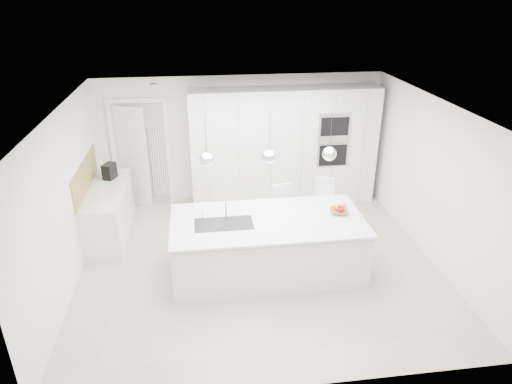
{
  "coord_description": "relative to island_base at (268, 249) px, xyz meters",
  "views": [
    {
      "loc": [
        -0.85,
        -6.08,
        4.06
      ],
      "look_at": [
        0.0,
        0.3,
        1.1
      ],
      "focal_mm": 32.0,
      "sensor_mm": 36.0,
      "label": 1
    }
  ],
  "objects": [
    {
      "name": "fruit_bowl",
      "position": [
        1.09,
        0.11,
        0.5
      ],
      "size": [
        0.33,
        0.33,
        0.07
      ],
      "primitive_type": "imported",
      "rotation": [
        0.0,
        0.0,
        -0.27
      ],
      "color": "#A8813A",
      "rests_on": "island_worktop"
    },
    {
      "name": "apple_b",
      "position": [
        1.11,
        0.14,
        0.54
      ],
      "size": [
        0.08,
        0.08,
        0.08
      ],
      "primitive_type": "sphere",
      "color": "#B90018",
      "rests_on": "fruit_bowl"
    },
    {
      "name": "island_worktop",
      "position": [
        0.0,
        0.05,
        0.45
      ],
      "size": [
        2.84,
        1.4,
        0.04
      ],
      "primitive_type": "cube",
      "color": "white",
      "rests_on": "island_base"
    },
    {
      "name": "bar_stool_left",
      "position": [
        0.39,
        0.87,
        0.08
      ],
      "size": [
        0.44,
        0.53,
        1.03
      ],
      "primitive_type": null,
      "rotation": [
        0.0,
        0.0,
        0.23
      ],
      "color": "white",
      "rests_on": "floor"
    },
    {
      "name": "pendant_left",
      "position": [
        -0.85,
        -0.0,
        1.47
      ],
      "size": [
        0.2,
        0.2,
        0.2
      ],
      "primitive_type": "sphere",
      "color": "white",
      "rests_on": "ceiling"
    },
    {
      "name": "hallway_door",
      "position": [
        -2.3,
        2.72,
        0.57
      ],
      "size": [
        0.76,
        0.38,
        2.0
      ],
      "primitive_type": "cube",
      "rotation": [
        0.0,
        0.0,
        -0.44
      ],
      "color": "white",
      "rests_on": "floor"
    },
    {
      "name": "doorway_frame",
      "position": [
        -2.05,
        2.77,
        0.59
      ],
      "size": [
        1.11,
        0.08,
        2.13
      ],
      "primitive_type": null,
      "color": "white",
      "rests_on": "floor"
    },
    {
      "name": "pendant_mid",
      "position": [
        -0.0,
        -0.0,
        1.47
      ],
      "size": [
        0.2,
        0.2,
        0.2
      ],
      "primitive_type": "sphere",
      "color": "white",
      "rests_on": "ceiling"
    },
    {
      "name": "oven_stack",
      "position": [
        1.6,
        2.19,
        0.92
      ],
      "size": [
        0.62,
        0.04,
        1.05
      ],
      "primitive_type": null,
      "color": "#A5A5A8",
      "rests_on": "tall_cabinets"
    },
    {
      "name": "pendant_right",
      "position": [
        0.85,
        -0.0,
        1.47
      ],
      "size": [
        0.2,
        0.2,
        0.2
      ],
      "primitive_type": "sphere",
      "color": "white",
      "rests_on": "ceiling"
    },
    {
      "name": "apple_extra_3",
      "position": [
        1.14,
        0.12,
        0.54
      ],
      "size": [
        0.09,
        0.09,
        0.09
      ],
      "primitive_type": "sphere",
      "color": "#B90018",
      "rests_on": "fruit_bowl"
    },
    {
      "name": "island_sink",
      "position": [
        -0.65,
        -0.0,
        0.39
      ],
      "size": [
        0.84,
        0.44,
        0.18
      ],
      "primitive_type": null,
      "color": "#3F3F42",
      "rests_on": "island_worktop"
    },
    {
      "name": "left_base_cabinets",
      "position": [
        -2.55,
        1.5,
        0.0
      ],
      "size": [
        0.6,
        1.8,
        0.86
      ],
      "primitive_type": "cube",
      "color": "silver",
      "rests_on": "floor"
    },
    {
      "name": "island_base",
      "position": [
        0.0,
        0.0,
        0.0
      ],
      "size": [
        2.8,
        1.2,
        0.86
      ],
      "primitive_type": "cube",
      "color": "silver",
      "rests_on": "floor"
    },
    {
      "name": "oak_backsplash",
      "position": [
        -2.84,
        1.5,
        0.72
      ],
      "size": [
        0.02,
        1.8,
        0.5
      ],
      "primitive_type": "cube",
      "color": "#A8813A",
      "rests_on": "wall_left"
    },
    {
      "name": "banana_bunch",
      "position": [
        1.13,
        0.12,
        0.58
      ],
      "size": [
        0.22,
        0.16,
        0.19
      ],
      "primitive_type": "torus",
      "rotation": [
        1.22,
        0.0,
        0.35
      ],
      "color": "gold",
      "rests_on": "fruit_bowl"
    },
    {
      "name": "ceiling",
      "position": [
        -0.1,
        0.3,
        2.07
      ],
      "size": [
        5.5,
        5.5,
        0.0
      ],
      "primitive_type": "plane",
      "rotation": [
        3.14,
        0.0,
        0.0
      ],
      "color": "white",
      "rests_on": "wall_back"
    },
    {
      "name": "apple_c",
      "position": [
        1.07,
        0.13,
        0.54
      ],
      "size": [
        0.07,
        0.07,
        0.07
      ],
      "primitive_type": "sphere",
      "color": "#B90018",
      "rests_on": "fruit_bowl"
    },
    {
      "name": "wall_left",
      "position": [
        -2.85,
        0.3,
        0.82
      ],
      "size": [
        0.0,
        5.0,
        5.0
      ],
      "primitive_type": "plane",
      "rotation": [
        1.57,
        0.0,
        1.57
      ],
      "color": "white",
      "rests_on": "ground"
    },
    {
      "name": "wall_back",
      "position": [
        -0.1,
        2.8,
        0.82
      ],
      "size": [
        5.5,
        0.0,
        5.5
      ],
      "primitive_type": "plane",
      "rotation": [
        1.57,
        0.0,
        0.0
      ],
      "color": "white",
      "rests_on": "ground"
    },
    {
      "name": "floor",
      "position": [
        -0.1,
        0.3,
        -0.43
      ],
      "size": [
        5.5,
        5.5,
        0.0
      ],
      "primitive_type": "plane",
      "color": "#BCAE96",
      "rests_on": "ground"
    },
    {
      "name": "left_worktop",
      "position": [
        -2.55,
        1.5,
        0.45
      ],
      "size": [
        0.62,
        1.82,
        0.04
      ],
      "primitive_type": "cube",
      "color": "white",
      "rests_on": "left_base_cabinets"
    },
    {
      "name": "bar_stool_right",
      "position": [
        1.15,
        0.96,
        0.1
      ],
      "size": [
        0.49,
        0.57,
        1.06
      ],
      "primitive_type": null,
      "rotation": [
        0.0,
        0.0,
        -0.32
      ],
      "color": "white",
      "rests_on": "floor"
    },
    {
      "name": "apple_a",
      "position": [
        1.12,
        0.08,
        0.54
      ],
      "size": [
        0.08,
        0.08,
        0.08
      ],
      "primitive_type": "sphere",
      "color": "#B90018",
      "rests_on": "fruit_bowl"
    },
    {
      "name": "radiator",
      "position": [
        -1.73,
        2.76,
        0.42
      ],
      "size": [
        0.32,
        0.04,
        1.4
      ],
      "primitive_type": null,
      "color": "white",
      "rests_on": "floor"
    },
    {
      "name": "espresso_machine",
      "position": [
        -2.53,
        1.95,
        0.61
      ],
      "size": [
        0.25,
        0.3,
        0.27
      ],
      "primitive_type": "cube",
      "rotation": [
        0.0,
        0.0,
        -0.37
      ],
      "color": "black",
      "rests_on": "left_worktop"
    },
    {
      "name": "tall_cabinets",
      "position": [
        0.7,
        2.5,
        0.72
      ],
      "size": [
        3.6,
        0.6,
        2.3
      ],
      "primitive_type": "cube",
      "color": "silver",
      "rests_on": "floor"
    },
    {
      "name": "island_tap",
      "position": [
        -0.6,
        0.2,
        0.62
      ],
      "size": [
        0.02,
        0.02,
        0.3
      ],
      "primitive_type": "cylinder",
      "color": "white",
      "rests_on": "island_worktop"
    }
  ]
}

